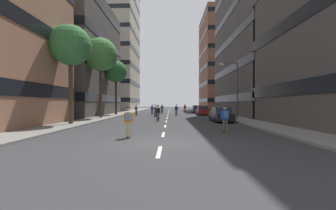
{
  "coord_description": "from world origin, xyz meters",
  "views": [
    {
      "loc": [
        0.45,
        -10.95,
        1.94
      ],
      "look_at": [
        0.0,
        28.58,
        1.63
      ],
      "focal_mm": 24.0,
      "sensor_mm": 36.0,
      "label": 1
    }
  ],
  "objects": [
    {
      "name": "skater_2",
      "position": [
        -0.92,
        13.2,
        0.98
      ],
      "size": [
        0.55,
        0.92,
        1.78
      ],
      "color": "brown",
      "rests_on": "ground_plane"
    },
    {
      "name": "skater_6",
      "position": [
        -1.74,
        21.03,
        1.02
      ],
      "size": [
        0.57,
        0.92,
        1.78
      ],
      "color": "brown",
      "rests_on": "ground_plane"
    },
    {
      "name": "skater_4",
      "position": [
        -2.79,
        28.25,
        1.02
      ],
      "size": [
        0.57,
        0.92,
        1.78
      ],
      "color": "brown",
      "rests_on": "ground_plane"
    },
    {
      "name": "sidewalk_left",
      "position": [
        -8.4,
        31.82,
        0.07
      ],
      "size": [
        2.86,
        77.77,
        0.14
      ],
      "primitive_type": "cube",
      "color": "gray",
      "rests_on": "ground_plane"
    },
    {
      "name": "skater_7",
      "position": [
        -5.04,
        24.87,
        1.02
      ],
      "size": [
        0.56,
        0.92,
        1.78
      ],
      "color": "brown",
      "rests_on": "ground_plane"
    },
    {
      "name": "building_left_mid",
      "position": [
        -17.05,
        25.26,
        9.24
      ],
      "size": [
        14.57,
        19.09,
        18.31
      ],
      "color": "#4C4744",
      "rests_on": "ground_plane"
    },
    {
      "name": "skater_8",
      "position": [
        4.11,
        4.07,
        1.02
      ],
      "size": [
        0.54,
        0.91,
        1.78
      ],
      "color": "brown",
      "rests_on": "ground_plane"
    },
    {
      "name": "ground_plane",
      "position": [
        0.0,
        28.28,
        0.0
      ],
      "size": [
        169.69,
        169.69,
        0.0
      ],
      "primitive_type": "plane",
      "color": "#333335"
    },
    {
      "name": "skater_1",
      "position": [
        -1.2,
        32.4,
        1.02
      ],
      "size": [
        0.57,
        0.92,
        1.78
      ],
      "color": "brown",
      "rests_on": "ground_plane"
    },
    {
      "name": "building_right_far",
      "position": [
        17.05,
        54.64,
        13.88
      ],
      "size": [
        14.57,
        17.66,
        27.58
      ],
      "color": "brown",
      "rests_on": "ground_plane"
    },
    {
      "name": "street_tree_far",
      "position": [
        -8.4,
        17.34,
        8.04
      ],
      "size": [
        4.19,
        4.19,
        10.05
      ],
      "color": "#4C3823",
      "rests_on": "sidewalk_left"
    },
    {
      "name": "skater_5",
      "position": [
        -1.91,
        1.65,
        1.02
      ],
      "size": [
        0.55,
        0.92,
        1.78
      ],
      "color": "brown",
      "rests_on": "ground_plane"
    },
    {
      "name": "building_left_far",
      "position": [
        -17.05,
        54.64,
        19.06
      ],
      "size": [
        14.57,
        18.05,
        37.95
      ],
      "color": "#B2A893",
      "rests_on": "ground_plane"
    },
    {
      "name": "sidewalk_right",
      "position": [
        8.4,
        31.82,
        0.07
      ],
      "size": [
        2.86,
        77.77,
        0.14
      ],
      "primitive_type": "cube",
      "color": "gray",
      "rests_on": "ground_plane"
    },
    {
      "name": "skater_0",
      "position": [
        3.64,
        38.68,
        1.02
      ],
      "size": [
        0.56,
        0.92,
        1.78
      ],
      "color": "brown",
      "rests_on": "ground_plane"
    },
    {
      "name": "street_tree_near",
      "position": [
        -8.4,
        8.81,
        7.02
      ],
      "size": [
        3.57,
        3.57,
        8.73
      ],
      "color": "#4C3823",
      "rests_on": "sidewalk_left"
    },
    {
      "name": "parked_car_far",
      "position": [
        5.77,
        12.63,
        0.7
      ],
      "size": [
        1.82,
        4.4,
        1.52
      ],
      "color": "black",
      "rests_on": "ground_plane"
    },
    {
      "name": "parked_car_mid",
      "position": [
        5.77,
        26.49,
        0.7
      ],
      "size": [
        1.82,
        4.4,
        1.52
      ],
      "color": "maroon",
      "rests_on": "ground_plane"
    },
    {
      "name": "skater_3",
      "position": [
        1.37,
        24.39,
        1.02
      ],
      "size": [
        0.56,
        0.92,
        1.78
      ],
      "color": "brown",
      "rests_on": "ground_plane"
    },
    {
      "name": "street_tree_mid",
      "position": [
        -8.4,
        25.27,
        7.02
      ],
      "size": [
        3.48,
        3.48,
        8.69
      ],
      "color": "#4C3823",
      "rests_on": "sidewalk_left"
    },
    {
      "name": "parked_car_near",
      "position": [
        5.77,
        34.48,
        0.7
      ],
      "size": [
        1.82,
        4.4,
        1.52
      ],
      "color": "navy",
      "rests_on": "ground_plane"
    },
    {
      "name": "streetlamp_right",
      "position": [
        7.74,
        14.82,
        4.14
      ],
      "size": [
        2.13,
        0.3,
        6.5
      ],
      "color": "#3F3F44",
      "rests_on": "sidewalk_right"
    },
    {
      "name": "lane_markings",
      "position": [
        0.0,
        30.5,
        0.0
      ],
      "size": [
        0.16,
        67.2,
        0.01
      ],
      "color": "silver",
      "rests_on": "ground_plane"
    },
    {
      "name": "building_right_mid",
      "position": [
        17.05,
        25.26,
        16.09
      ],
      "size": [
        14.57,
        22.29,
        32.0
      ],
      "color": "#4C4744",
      "rests_on": "ground_plane"
    }
  ]
}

